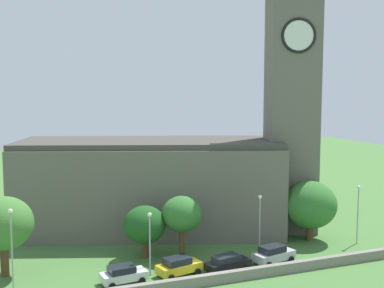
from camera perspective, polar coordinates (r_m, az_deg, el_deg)
The scene contains 15 objects.
ground_plane at distance 64.76m, azimuth -3.74°, elevation -10.31°, with size 200.00×200.00×0.00m, color #477538.
church at distance 65.02m, azimuth -1.35°, elevation -2.55°, with size 39.67×22.97×35.06m.
quay_barrier at distance 49.31m, azimuth 2.54°, elevation -15.12°, with size 42.58×0.70×1.04m, color gray.
car_white at distance 49.85m, azimuth -7.86°, elevation -14.51°, with size 4.55×2.62×1.70m.
car_yellow at distance 51.33m, azimuth -1.53°, elevation -13.75°, with size 4.86×3.05×1.83m.
car_black at distance 52.37m, azimuth 4.07°, elevation -13.40°, with size 5.04×2.84×1.73m.
car_silver at distance 55.29m, azimuth 9.28°, elevation -12.29°, with size 5.00×3.02×1.90m.
streetlamp_west_end at distance 49.07m, azimuth -19.91°, elevation -9.97°, with size 0.44×0.44×7.74m.
streetlamp_west_mid at distance 50.26m, azimuth -4.84°, elevation -10.10°, with size 0.44×0.44×6.43m.
streetlamp_central at distance 56.23m, azimuth 7.74°, elevation -8.05°, with size 0.44×0.44×6.92m.
streetlamp_east_mid at distance 63.26m, azimuth 18.42°, elevation -6.61°, with size 0.44×0.44×7.10m.
tree_churchyard at distance 63.02m, azimuth 13.35°, elevation -6.76°, with size 6.43×6.43×7.37m.
tree_riverside_west at distance 53.11m, azimuth -20.75°, elevation -8.50°, with size 5.88×5.88×8.02m.
tree_by_tower at distance 55.60m, azimuth -5.41°, elevation -9.16°, with size 4.61×4.61×5.82m.
tree_riverside_east at distance 55.45m, azimuth -1.18°, elevation -8.04°, with size 4.40×4.40×6.82m.
Camera 1 is at (-18.63, -44.18, 18.58)m, focal length 46.75 mm.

